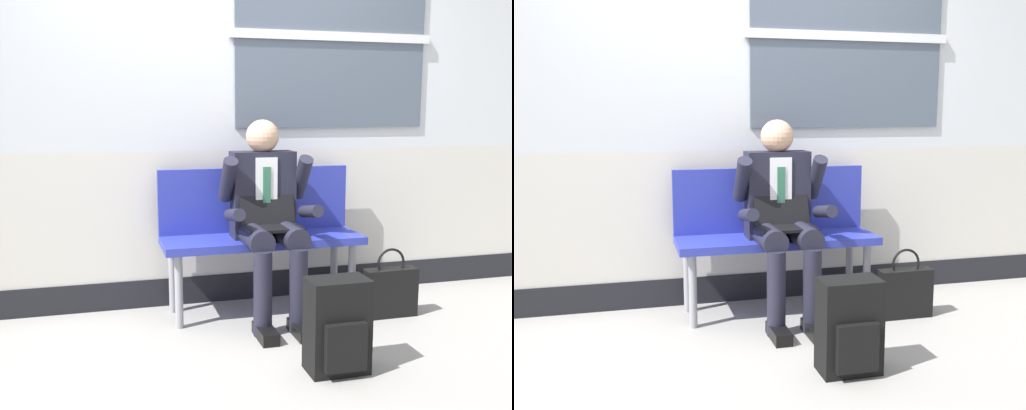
% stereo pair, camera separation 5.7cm
% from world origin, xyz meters
% --- Properties ---
extents(ground_plane, '(18.00, 18.00, 0.00)m').
position_xyz_m(ground_plane, '(0.00, 0.00, 0.00)').
color(ground_plane, gray).
extents(station_wall, '(6.67, 0.16, 2.90)m').
position_xyz_m(station_wall, '(0.01, 0.60, 1.44)').
color(station_wall, silver).
rests_on(station_wall, ground).
extents(bench_with_person, '(1.30, 0.42, 0.94)m').
position_xyz_m(bench_with_person, '(0.19, 0.32, 0.56)').
color(bench_with_person, '#28339E').
rests_on(bench_with_person, ground).
extents(person_seated, '(0.57, 0.70, 1.26)m').
position_xyz_m(person_seated, '(0.19, 0.12, 0.68)').
color(person_seated, '#1E1E2D').
rests_on(person_seated, ground).
extents(backpack, '(0.31, 0.23, 0.49)m').
position_xyz_m(backpack, '(0.32, -0.72, 0.24)').
color(backpack, black).
rests_on(backpack, ground).
extents(handbag, '(0.35, 0.11, 0.45)m').
position_xyz_m(handbag, '(0.96, -0.05, 0.17)').
color(handbag, black).
rests_on(handbag, ground).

